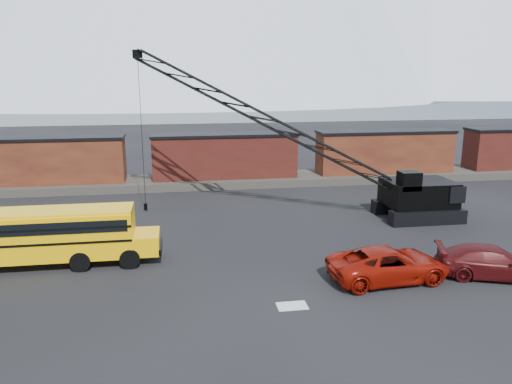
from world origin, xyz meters
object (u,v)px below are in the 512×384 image
red_pickup (389,264)px  crawler_crane (270,122)px  school_bus (47,235)px  maroon_suv (493,262)px

red_pickup → crawler_crane: size_ratio=0.27×
school_bus → maroon_suv: size_ratio=2.05×
maroon_suv → crawler_crane: 17.48m
school_bus → red_pickup: size_ratio=1.86×
school_bus → red_pickup: 18.45m
red_pickup → maroon_suv: (5.54, -0.47, -0.04)m
red_pickup → maroon_suv: bearing=-99.2°
red_pickup → school_bus: bearing=70.4°
maroon_suv → crawler_crane: size_ratio=0.25×
school_bus → red_pickup: school_bus is taller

